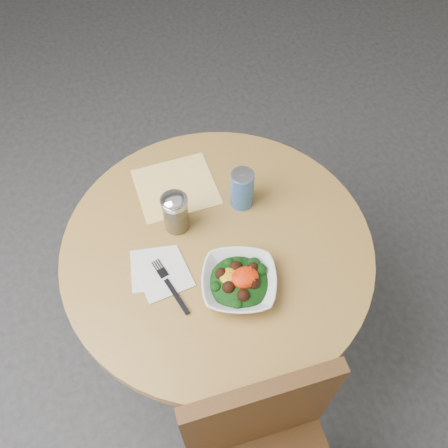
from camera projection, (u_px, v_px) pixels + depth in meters
The scene contains 8 objects.
ground at pixel (219, 340), 2.05m from camera, with size 6.00×6.00×0.00m, color #2A2A2C.
table at pixel (218, 278), 1.60m from camera, with size 0.90×0.90×0.75m.
cloth_napkin at pixel (176, 187), 1.55m from camera, with size 0.24×0.22×0.00m, color #F7A50D.
paper_napkins at pixel (160, 272), 1.38m from camera, with size 0.17×0.18×0.00m.
salad_bowl at pixel (239, 282), 1.34m from camera, with size 0.26×0.26×0.08m.
fork at pixel (169, 285), 1.36m from camera, with size 0.06×0.19×0.00m.
spice_shaker at pixel (176, 212), 1.41m from camera, with size 0.08×0.08×0.14m.
beverage_can at pixel (242, 189), 1.46m from camera, with size 0.07×0.07×0.13m.
Camera 1 is at (-0.23, -0.71, 1.97)m, focal length 40.00 mm.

